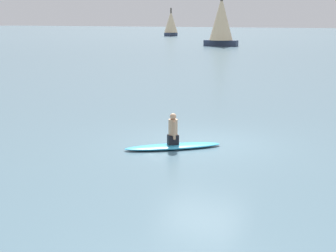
# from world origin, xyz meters

# --- Properties ---
(ground_plane) EXTENTS (400.00, 400.00, 0.00)m
(ground_plane) POSITION_xyz_m (0.00, 0.00, 0.00)
(ground_plane) COLOR slate
(surfboard) EXTENTS (2.52, 2.35, 0.13)m
(surfboard) POSITION_xyz_m (0.47, 1.00, 0.06)
(surfboard) COLOR #339EC6
(surfboard) RESTS_ON ground
(person_paddler) EXTENTS (0.38, 0.38, 0.90)m
(person_paddler) POSITION_xyz_m (0.47, 1.00, 0.53)
(person_paddler) COLOR black
(person_paddler) RESTS_ON surfboard
(sailboat_center_horizon) EXTENTS (4.55, 3.37, 7.30)m
(sailboat_center_horizon) POSITION_xyz_m (21.18, -52.71, 3.41)
(sailboat_center_horizon) COLOR #2D3851
(sailboat_center_horizon) RESTS_ON ground
(sailboat_near_left) EXTENTS (2.93, 4.08, 5.82)m
(sailboat_near_left) POSITION_xyz_m (46.67, -86.99, 2.74)
(sailboat_near_left) COLOR #2D3851
(sailboat_near_left) RESTS_ON ground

